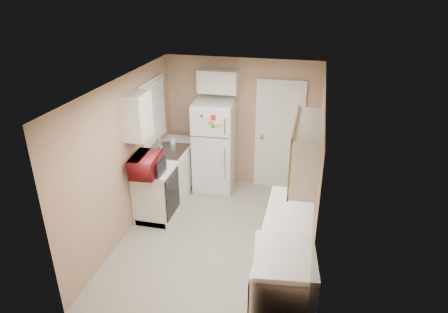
# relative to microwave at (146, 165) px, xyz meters

# --- Properties ---
(floor) EXTENTS (3.80, 3.80, 0.00)m
(floor) POSITION_rel_microwave_xyz_m (1.13, -0.12, -1.05)
(floor) COLOR #BBBAAC
(floor) RESTS_ON ground
(ceiling) EXTENTS (3.80, 3.80, 0.00)m
(ceiling) POSITION_rel_microwave_xyz_m (1.13, -0.12, 1.35)
(ceiling) COLOR white
(ceiling) RESTS_ON floor
(wall_left) EXTENTS (3.80, 3.80, 0.00)m
(wall_left) POSITION_rel_microwave_xyz_m (-0.27, -0.12, 0.15)
(wall_left) COLOR tan
(wall_left) RESTS_ON floor
(wall_right) EXTENTS (3.80, 3.80, 0.00)m
(wall_right) POSITION_rel_microwave_xyz_m (2.53, -0.12, 0.15)
(wall_right) COLOR tan
(wall_right) RESTS_ON floor
(wall_back) EXTENTS (2.80, 2.80, 0.00)m
(wall_back) POSITION_rel_microwave_xyz_m (1.13, 1.78, 0.15)
(wall_back) COLOR tan
(wall_back) RESTS_ON floor
(wall_front) EXTENTS (2.80, 2.80, 0.00)m
(wall_front) POSITION_rel_microwave_xyz_m (1.13, -2.02, 0.15)
(wall_front) COLOR tan
(wall_front) RESTS_ON floor
(left_counter) EXTENTS (0.60, 1.80, 0.90)m
(left_counter) POSITION_rel_microwave_xyz_m (0.03, 0.78, -0.60)
(left_counter) COLOR silver
(left_counter) RESTS_ON floor
(dishwasher) EXTENTS (0.03, 0.58, 0.72)m
(dishwasher) POSITION_rel_microwave_xyz_m (0.32, 0.18, -0.56)
(dishwasher) COLOR black
(dishwasher) RESTS_ON floor
(sink) EXTENTS (0.54, 0.74, 0.16)m
(sink) POSITION_rel_microwave_xyz_m (0.03, 0.93, -0.19)
(sink) COLOR gray
(sink) RESTS_ON left_counter
(microwave) EXTENTS (0.59, 0.36, 0.38)m
(microwave) POSITION_rel_microwave_xyz_m (0.00, 0.00, 0.00)
(microwave) COLOR maroon
(microwave) RESTS_ON left_counter
(soap_bottle) EXTENTS (0.10, 0.10, 0.18)m
(soap_bottle) POSITION_rel_microwave_xyz_m (-0.02, 1.23, -0.05)
(soap_bottle) COLOR white
(soap_bottle) RESTS_ON left_counter
(window_blinds) EXTENTS (0.10, 0.98, 1.08)m
(window_blinds) POSITION_rel_microwave_xyz_m (-0.23, 0.93, 0.55)
(window_blinds) COLOR silver
(window_blinds) RESTS_ON wall_left
(upper_cabinet_left) EXTENTS (0.30, 0.45, 0.70)m
(upper_cabinet_left) POSITION_rel_microwave_xyz_m (-0.12, 0.10, 0.75)
(upper_cabinet_left) COLOR silver
(upper_cabinet_left) RESTS_ON wall_left
(refrigerator) EXTENTS (0.73, 0.71, 1.69)m
(refrigerator) POSITION_rel_microwave_xyz_m (0.71, 1.41, -0.20)
(refrigerator) COLOR silver
(refrigerator) RESTS_ON floor
(cabinet_over_fridge) EXTENTS (0.70, 0.30, 0.40)m
(cabinet_over_fridge) POSITION_rel_microwave_xyz_m (0.73, 1.63, 0.95)
(cabinet_over_fridge) COLOR silver
(cabinet_over_fridge) RESTS_ON wall_back
(interior_door) EXTENTS (0.86, 0.06, 2.08)m
(interior_door) POSITION_rel_microwave_xyz_m (1.83, 1.74, -0.03)
(interior_door) COLOR silver
(interior_door) RESTS_ON floor
(right_counter) EXTENTS (0.60, 2.00, 0.90)m
(right_counter) POSITION_rel_microwave_xyz_m (2.23, -0.92, -0.60)
(right_counter) COLOR silver
(right_counter) RESTS_ON floor
(stove) EXTENTS (0.75, 0.89, 0.99)m
(stove) POSITION_rel_microwave_xyz_m (2.26, -1.55, -0.55)
(stove) COLOR silver
(stove) RESTS_ON floor
(upper_cabinet_right) EXTENTS (0.30, 1.20, 0.70)m
(upper_cabinet_right) POSITION_rel_microwave_xyz_m (2.38, -0.62, 0.75)
(upper_cabinet_right) COLOR silver
(upper_cabinet_right) RESTS_ON wall_right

